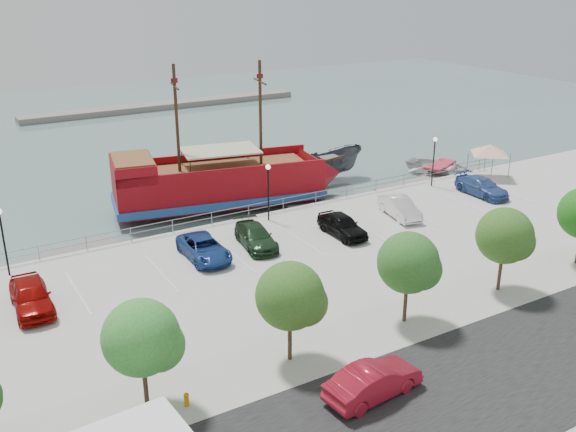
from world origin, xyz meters
TOP-DOWN VIEW (x-y plane):
  - ground at (0.00, 0.00)m, footprint 160.00×160.00m
  - street at (0.00, -16.00)m, footprint 100.00×8.00m
  - sidewalk at (0.00, -10.00)m, footprint 100.00×4.00m
  - seawall_railing at (0.00, 7.80)m, footprint 50.00×0.06m
  - far_shore at (10.00, 55.00)m, footprint 40.00×3.00m
  - pirate_ship at (0.54, 13.06)m, footprint 19.86×8.88m
  - patrol_boat at (11.15, 14.96)m, footprint 6.97×2.68m
  - speedboat at (20.90, 10.66)m, footprint 6.81×7.76m
  - dock_west at (-14.32, 9.20)m, footprint 7.98×3.97m
  - dock_mid at (7.09, 9.20)m, footprint 7.38×3.98m
  - dock_east at (16.18, 9.20)m, footprint 7.87×3.36m
  - canopy_tent at (22.02, 5.85)m, footprint 4.61×4.61m
  - street_sedan at (-6.33, -14.23)m, footprint 4.72×2.04m
  - fire_hydrant at (-13.54, -10.80)m, footprint 0.24×0.24m
  - lamp_post_left at (-18.00, 6.50)m, footprint 0.36×0.36m
  - lamp_post_mid at (0.00, 6.50)m, footprint 0.36×0.36m
  - lamp_post_right at (16.00, 6.50)m, footprint 0.36×0.36m
  - tree_b at (-14.85, -10.07)m, footprint 3.30×3.20m
  - tree_c at (-7.85, -10.07)m, footprint 3.30×3.20m
  - tree_d at (-0.85, -10.07)m, footprint 3.30×3.20m
  - tree_e at (6.15, -10.07)m, footprint 3.30×3.20m
  - parked_car_a at (-17.58, 1.28)m, footprint 2.11×4.93m
  - parked_car_c at (-6.82, 2.70)m, footprint 2.38×5.01m
  - parked_car_d at (-3.07, 2.73)m, footprint 2.67×5.05m
  - parked_car_e at (3.01, 1.36)m, footprint 1.91×4.52m
  - parked_car_f at (8.81, 2.14)m, footprint 2.43×4.70m
  - parked_car_h at (17.85, 2.61)m, footprint 2.15×5.05m

SIDE VIEW (x-z plane):
  - ground at x=0.00m, z-range -1.00..-1.00m
  - dock_mid at x=7.09m, z-range -1.00..-0.59m
  - dock_east at x=16.18m, z-range -1.00..-0.56m
  - dock_west at x=-14.32m, z-range -1.00..-0.56m
  - far_shore at x=10.00m, z-range -1.00..-0.20m
  - speedboat at x=20.90m, z-range -1.00..0.34m
  - street at x=0.00m, z-range -0.01..0.03m
  - sidewalk at x=0.00m, z-range -0.01..0.04m
  - patrol_boat at x=11.15m, z-range -1.00..1.69m
  - fire_hydrant at x=-13.54m, z-range 0.03..0.71m
  - seawall_railing at x=0.00m, z-range 0.03..1.03m
  - parked_car_c at x=-6.82m, z-range 0.00..1.38m
  - parked_car_d at x=-3.07m, z-range 0.00..1.40m
  - parked_car_h at x=17.85m, z-range 0.00..1.45m
  - parked_car_f at x=8.81m, z-range 0.00..1.47m
  - street_sedan at x=-6.33m, z-range 0.00..1.51m
  - parked_car_e at x=3.01m, z-range 0.00..1.52m
  - parked_car_a at x=-17.58m, z-range 0.00..1.66m
  - pirate_ship at x=0.54m, z-range -5.10..7.22m
  - lamp_post_left at x=-18.00m, z-range 0.80..5.08m
  - lamp_post_mid at x=0.00m, z-range 0.80..5.08m
  - lamp_post_right at x=16.00m, z-range 0.80..5.08m
  - canopy_tent at x=22.02m, z-range 1.28..4.74m
  - tree_b at x=-14.85m, z-range 0.80..5.80m
  - tree_c at x=-7.85m, z-range 0.80..5.80m
  - tree_d at x=-0.85m, z-range 0.80..5.80m
  - tree_e at x=6.15m, z-range 0.80..5.80m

